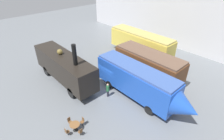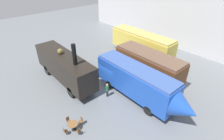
% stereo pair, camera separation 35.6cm
% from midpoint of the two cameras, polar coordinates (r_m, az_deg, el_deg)
% --- Properties ---
extents(ground_plane, '(80.00, 80.00, 0.00)m').
position_cam_midpoint_polar(ground_plane, '(21.03, -1.25, -4.85)').
color(ground_plane, slate).
extents(backdrop_wall, '(44.00, 0.15, 9.00)m').
position_cam_midpoint_polar(backdrop_wall, '(30.82, 22.65, 14.19)').
color(backdrop_wall, silver).
rests_on(backdrop_wall, ground_plane).
extents(passenger_coach_vintage, '(10.34, 2.53, 3.76)m').
position_cam_midpoint_polar(passenger_coach_vintage, '(26.98, 10.03, 8.79)').
color(passenger_coach_vintage, '#E0C64C').
rests_on(passenger_coach_vintage, ground_plane).
extents(passenger_coach_wooden, '(8.50, 2.84, 3.62)m').
position_cam_midpoint_polar(passenger_coach_wooden, '(21.37, 12.29, 1.70)').
color(passenger_coach_wooden, brown).
rests_on(passenger_coach_wooden, ground_plane).
extents(streamlined_locomotive, '(11.41, 2.45, 3.59)m').
position_cam_midpoint_polar(streamlined_locomotive, '(18.03, 9.89, -4.24)').
color(streamlined_locomotive, blue).
rests_on(streamlined_locomotive, ground_plane).
extents(steam_locomotive, '(10.12, 2.50, 5.77)m').
position_cam_midpoint_polar(steam_locomotive, '(21.26, -14.81, 1.37)').
color(steam_locomotive, black).
rests_on(steam_locomotive, ground_plane).
extents(cafe_table_near, '(0.88, 0.88, 0.73)m').
position_cam_midpoint_polar(cafe_table_near, '(16.06, -11.90, -17.17)').
color(cafe_table_near, black).
rests_on(cafe_table_near, ground_plane).
extents(cafe_chair_0, '(0.36, 0.36, 0.87)m').
position_cam_midpoint_polar(cafe_chair_0, '(16.61, -13.49, -15.69)').
color(cafe_chair_0, black).
rests_on(cafe_chair_0, ground_plane).
extents(cafe_chair_1, '(0.36, 0.36, 0.87)m').
position_cam_midpoint_polar(cafe_chair_1, '(15.88, -14.44, -18.71)').
color(cafe_chair_1, black).
rests_on(cafe_chair_1, ground_plane).
extents(cafe_chair_2, '(0.36, 0.36, 0.87)m').
position_cam_midpoint_polar(cafe_chair_2, '(15.63, -10.13, -19.05)').
color(cafe_chair_2, black).
rests_on(cafe_chair_2, ground_plane).
extents(cafe_chair_3, '(0.36, 0.36, 0.87)m').
position_cam_midpoint_polar(cafe_chair_3, '(16.37, -9.43, -15.96)').
color(cafe_chair_3, black).
rests_on(cafe_chair_3, ground_plane).
extents(visitor_person, '(0.34, 0.34, 1.65)m').
position_cam_midpoint_polar(visitor_person, '(18.82, -1.01, -6.43)').
color(visitor_person, '#262633').
rests_on(visitor_person, ground_plane).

